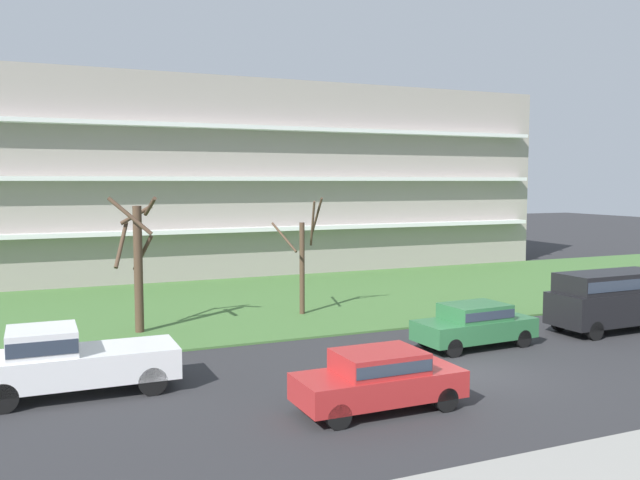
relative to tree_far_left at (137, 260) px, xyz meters
The scene contains 9 objects.
ground 13.12m from the tree_far_left, 47.61° to the right, with size 160.00×160.00×0.00m, color #2D2D30.
grass_lawn_strip 10.16m from the tree_far_left, 27.80° to the left, with size 80.00×16.00×0.08m, color #477238.
apartment_building 19.88m from the tree_far_left, 63.92° to the left, with size 42.08×11.11×12.12m.
tree_far_left is the anchor object (origin of this frame).
tree_left 7.26m from the tree_far_left, ahead, with size 1.95×1.91×5.23m.
sedan_green_near_left 12.92m from the tree_far_left, 33.02° to the right, with size 4.49×2.02×1.57m.
pickup_white_center_left 7.78m from the tree_far_left, 112.90° to the right, with size 5.42×2.05×1.95m.
sedan_red_center_right 12.42m from the tree_far_left, 69.13° to the right, with size 4.41×1.83×1.57m.
van_black_near_right 18.68m from the tree_far_left, 21.92° to the right, with size 5.24×2.11×2.36m.
Camera 1 is at (-12.47, -17.02, 5.95)m, focal length 37.83 mm.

